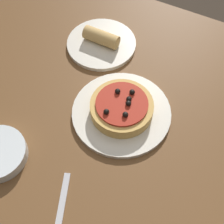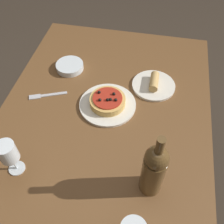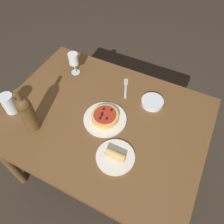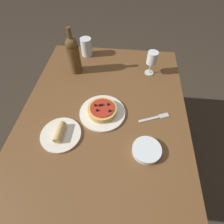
{
  "view_description": "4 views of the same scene",
  "coord_description": "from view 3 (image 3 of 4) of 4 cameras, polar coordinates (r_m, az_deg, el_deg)",
  "views": [
    {
      "loc": [
        0.15,
        -0.38,
        1.41
      ],
      "look_at": [
        -0.04,
        -0.01,
        0.75
      ],
      "focal_mm": 50.0,
      "sensor_mm": 36.0,
      "label": 1
    },
    {
      "loc": [
        0.73,
        0.18,
        1.61
      ],
      "look_at": [
        0.04,
        0.04,
        0.76
      ],
      "focal_mm": 42.0,
      "sensor_mm": 36.0,
      "label": 2
    },
    {
      "loc": [
        -0.39,
        0.65,
        1.77
      ],
      "look_at": [
        -0.05,
        -0.04,
        0.76
      ],
      "focal_mm": 35.0,
      "sensor_mm": 36.0,
      "label": 3
    },
    {
      "loc": [
        -0.6,
        -0.11,
        1.5
      ],
      "look_at": [
        -0.06,
        -0.05,
        0.79
      ],
      "focal_mm": 28.0,
      "sensor_mm": 36.0,
      "label": 4
    }
  ],
  "objects": [
    {
      "name": "wine_glass",
      "position": [
        1.5,
        -10.03,
        13.33
      ],
      "size": [
        0.07,
        0.07,
        0.16
      ],
      "color": "silver",
      "rests_on": "dining_table"
    },
    {
      "name": "side_bowl",
      "position": [
        1.37,
        10.48,
        2.57
      ],
      "size": [
        0.14,
        0.14,
        0.03
      ],
      "color": "silver",
      "rests_on": "dining_table"
    },
    {
      "name": "wine_bottle",
      "position": [
        1.24,
        -21.26,
        -0.24
      ],
      "size": [
        0.08,
        0.08,
        0.3
      ],
      "color": "brown",
      "rests_on": "dining_table"
    },
    {
      "name": "dinner_plate",
      "position": [
        1.28,
        -1.84,
        -1.83
      ],
      "size": [
        0.25,
        0.25,
        0.01
      ],
      "color": "silver",
      "rests_on": "dining_table"
    },
    {
      "name": "pizza",
      "position": [
        1.26,
        -1.87,
        -1.17
      ],
      "size": [
        0.16,
        0.16,
        0.05
      ],
      "color": "tan",
      "rests_on": "dinner_plate"
    },
    {
      "name": "ground_plane",
      "position": [
        1.93,
        -1.8,
        -14.13
      ],
      "size": [
        14.0,
        14.0,
        0.0
      ],
      "primitive_type": "plane",
      "color": "#382D23"
    },
    {
      "name": "water_cup",
      "position": [
        1.41,
        -25.29,
        2.03
      ],
      "size": [
        0.08,
        0.08,
        0.13
      ],
      "color": "silver",
      "rests_on": "dining_table"
    },
    {
      "name": "side_plate",
      "position": [
        1.15,
        0.89,
        -11.48
      ],
      "size": [
        0.2,
        0.2,
        0.05
      ],
      "color": "silver",
      "rests_on": "dining_table"
    },
    {
      "name": "fork",
      "position": [
        1.45,
        3.6,
        6.57
      ],
      "size": [
        0.08,
        0.17,
        0.0
      ],
      "rotation": [
        0.0,
        0.0,
        -1.19
      ],
      "color": "#B7B7BC",
      "rests_on": "dining_table"
    },
    {
      "name": "dining_table",
      "position": [
        1.37,
        -2.47,
        -3.64
      ],
      "size": [
        1.22,
        0.92,
        0.73
      ],
      "color": "brown",
      "rests_on": "ground_plane"
    }
  ]
}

